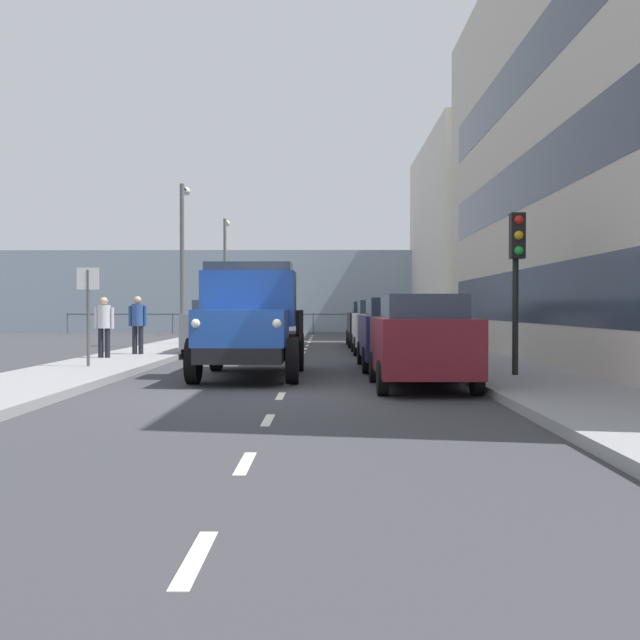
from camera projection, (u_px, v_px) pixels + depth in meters
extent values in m
plane|color=#38383D|center=(301.00, 357.00, 24.09)|extent=(80.00, 80.00, 0.00)
cube|color=gray|center=(455.00, 354.00, 24.04)|extent=(2.45, 42.84, 0.15)
cube|color=gray|center=(148.00, 354.00, 24.13)|extent=(2.45, 42.84, 0.15)
cube|color=silver|center=(195.00, 558.00, 4.67)|extent=(0.12, 1.10, 0.01)
cube|color=silver|center=(245.00, 463.00, 7.53)|extent=(0.12, 1.10, 0.01)
cube|color=silver|center=(268.00, 420.00, 10.42)|extent=(0.12, 1.10, 0.01)
cube|color=silver|center=(281.00, 396.00, 13.27)|extent=(0.12, 1.10, 0.01)
cube|color=silver|center=(288.00, 382.00, 15.70)|extent=(0.12, 1.10, 0.01)
cube|color=silver|center=(294.00, 371.00, 18.55)|extent=(0.12, 1.10, 0.01)
cube|color=silver|center=(298.00, 363.00, 21.14)|extent=(0.12, 1.10, 0.01)
cube|color=silver|center=(301.00, 358.00, 23.53)|extent=(0.12, 1.10, 0.01)
cube|color=silver|center=(304.00, 352.00, 26.26)|extent=(0.12, 1.10, 0.01)
cube|color=silver|center=(305.00, 349.00, 28.58)|extent=(0.12, 1.10, 0.01)
cube|color=silver|center=(307.00, 345.00, 31.08)|extent=(0.12, 1.10, 0.01)
cube|color=silver|center=(309.00, 342.00, 33.98)|extent=(0.12, 1.10, 0.01)
cube|color=silver|center=(310.00, 340.00, 36.76)|extent=(0.12, 1.10, 0.01)
cube|color=silver|center=(311.00, 338.00, 38.99)|extent=(0.12, 1.10, 0.01)
cube|color=silver|center=(312.00, 336.00, 41.79)|extent=(0.12, 1.10, 0.01)
cube|color=#2D3847|center=(527.00, 296.00, 20.38)|extent=(0.08, 20.95, 1.40)
cube|color=#2D3847|center=(528.00, 179.00, 20.33)|extent=(0.08, 20.95, 1.40)
cube|color=#2D3847|center=(528.00, 62.00, 20.29)|extent=(0.08, 20.95, 1.40)
cube|color=beige|center=(502.00, 239.00, 41.61)|extent=(8.16, 14.53, 10.18)
cube|color=#8C9EAD|center=(314.00, 291.00, 48.46)|extent=(80.00, 0.80, 5.00)
cylinder|color=#4C5156|center=(560.00, 323.00, 44.77)|extent=(0.08, 0.08, 1.20)
cylinder|color=#4C5156|center=(525.00, 323.00, 44.79)|extent=(0.08, 0.08, 1.20)
cylinder|color=#4C5156|center=(490.00, 323.00, 44.80)|extent=(0.08, 0.08, 1.20)
cylinder|color=#4C5156|center=(454.00, 323.00, 44.82)|extent=(0.08, 0.08, 1.20)
cylinder|color=#4C5156|center=(419.00, 323.00, 44.84)|extent=(0.08, 0.08, 1.20)
cylinder|color=#4C5156|center=(384.00, 323.00, 44.86)|extent=(0.08, 0.08, 1.20)
cylinder|color=#4C5156|center=(348.00, 323.00, 44.87)|extent=(0.08, 0.08, 1.20)
cylinder|color=#4C5156|center=(313.00, 323.00, 44.89)|extent=(0.08, 0.08, 1.20)
cylinder|color=#4C5156|center=(278.00, 323.00, 44.91)|extent=(0.08, 0.08, 1.20)
cylinder|color=#4C5156|center=(243.00, 323.00, 44.93)|extent=(0.08, 0.08, 1.20)
cylinder|color=#4C5156|center=(208.00, 323.00, 44.94)|extent=(0.08, 0.08, 1.20)
cylinder|color=#4C5156|center=(173.00, 323.00, 44.96)|extent=(0.08, 0.08, 1.20)
cylinder|color=#4C5156|center=(138.00, 323.00, 44.98)|extent=(0.08, 0.08, 1.20)
cylinder|color=#4C5156|center=(102.00, 323.00, 45.00)|extent=(0.08, 0.08, 1.20)
cylinder|color=#4C5156|center=(67.00, 323.00, 45.02)|extent=(0.08, 0.08, 1.20)
cube|color=#4C5156|center=(313.00, 314.00, 44.88)|extent=(28.00, 0.08, 0.08)
cube|color=black|center=(251.00, 349.00, 17.09)|extent=(1.64, 5.60, 0.30)
cube|color=#1E479E|center=(242.00, 328.00, 15.23)|extent=(1.72, 1.90, 0.70)
cube|color=silver|center=(237.00, 331.00, 14.33)|extent=(1.16, 0.08, 0.56)
sphere|color=white|center=(277.00, 323.00, 14.33)|extent=(0.20, 0.20, 0.20)
sphere|color=white|center=(196.00, 323.00, 14.34)|extent=(0.20, 0.20, 0.20)
cube|color=#1E479E|center=(250.00, 299.00, 16.73)|extent=(1.93, 1.34, 1.15)
cube|color=#2D3847|center=(249.00, 276.00, 16.73)|extent=(1.78, 1.23, 0.56)
cube|color=#2D2319|center=(257.00, 336.00, 18.43)|extent=(2.10, 2.80, 0.16)
cube|color=black|center=(300.00, 322.00, 18.41)|extent=(0.08, 2.80, 0.56)
cube|color=black|center=(213.00, 322.00, 18.43)|extent=(0.08, 2.80, 0.56)
cylinder|color=black|center=(292.00, 361.00, 15.40)|extent=(0.24, 0.90, 0.90)
cylinder|color=black|center=(193.00, 361.00, 15.42)|extent=(0.24, 0.90, 0.90)
cylinder|color=black|center=(298.00, 352.00, 18.62)|extent=(0.24, 0.90, 0.90)
cylinder|color=black|center=(216.00, 352.00, 18.64)|extent=(0.24, 0.90, 0.90)
cube|color=maroon|center=(421.00, 345.00, 14.52)|extent=(1.68, 3.87, 1.00)
cube|color=#2D3847|center=(423.00, 306.00, 14.31)|extent=(1.37, 2.13, 0.42)
cylinder|color=black|center=(374.00, 367.00, 15.74)|extent=(0.18, 0.60, 0.60)
cylinder|color=black|center=(454.00, 367.00, 15.72)|extent=(0.18, 0.60, 0.60)
cylinder|color=black|center=(382.00, 378.00, 13.34)|extent=(0.18, 0.60, 0.60)
cylinder|color=black|center=(477.00, 378.00, 13.33)|extent=(0.18, 0.60, 0.60)
cube|color=navy|center=(398.00, 336.00, 19.28)|extent=(1.78, 4.58, 1.00)
cube|color=#2D3847|center=(399.00, 307.00, 19.07)|extent=(1.46, 2.52, 0.42)
cylinder|color=black|center=(361.00, 353.00, 20.72)|extent=(0.18, 0.60, 0.60)
cylinder|color=black|center=(425.00, 353.00, 20.70)|extent=(0.18, 0.60, 0.60)
cylinder|color=black|center=(366.00, 360.00, 17.88)|extent=(0.18, 0.60, 0.60)
cylinder|color=black|center=(441.00, 360.00, 17.86)|extent=(0.18, 0.60, 0.60)
cube|color=white|center=(381.00, 329.00, 25.51)|extent=(1.74, 3.99, 1.00)
cube|color=#2D3847|center=(381.00, 307.00, 25.30)|extent=(1.42, 2.19, 0.42)
cylinder|color=black|center=(354.00, 343.00, 26.76)|extent=(0.18, 0.60, 0.60)
cylinder|color=black|center=(403.00, 343.00, 26.75)|extent=(0.18, 0.60, 0.60)
cylinder|color=black|center=(356.00, 346.00, 24.29)|extent=(0.18, 0.60, 0.60)
cylinder|color=black|center=(410.00, 346.00, 24.28)|extent=(0.18, 0.60, 0.60)
cube|color=black|center=(372.00, 326.00, 30.39)|extent=(1.83, 4.58, 1.00)
cube|color=#2D3847|center=(372.00, 307.00, 30.18)|extent=(1.50, 2.52, 0.42)
cylinder|color=black|center=(348.00, 337.00, 31.83)|extent=(0.18, 0.60, 0.60)
cylinder|color=black|center=(392.00, 337.00, 31.81)|extent=(0.18, 0.60, 0.60)
cylinder|color=black|center=(351.00, 340.00, 28.99)|extent=(0.18, 0.60, 0.60)
cylinder|color=black|center=(398.00, 340.00, 28.97)|extent=(0.18, 0.60, 0.60)
cube|color=slate|center=(222.00, 330.00, 24.78)|extent=(1.88, 4.51, 1.00)
cube|color=#2D3847|center=(223.00, 307.00, 24.97)|extent=(1.54, 2.48, 0.42)
cylinder|color=black|center=(246.00, 348.00, 23.38)|extent=(0.18, 0.60, 0.60)
cylinder|color=black|center=(186.00, 348.00, 23.40)|extent=(0.18, 0.60, 0.60)
cylinder|color=black|center=(255.00, 344.00, 26.18)|extent=(0.18, 0.60, 0.60)
cylinder|color=black|center=(201.00, 344.00, 26.20)|extent=(0.18, 0.60, 0.60)
cube|color=#B21E1E|center=(245.00, 325.00, 31.58)|extent=(1.88, 4.51, 1.00)
cube|color=#2D3847|center=(245.00, 307.00, 31.77)|extent=(1.54, 2.48, 0.42)
cylinder|color=black|center=(264.00, 339.00, 30.18)|extent=(0.18, 0.60, 0.60)
cylinder|color=black|center=(218.00, 339.00, 30.20)|extent=(0.18, 0.60, 0.60)
cylinder|color=black|center=(270.00, 336.00, 32.98)|extent=(0.18, 0.60, 0.60)
cylinder|color=black|center=(227.00, 336.00, 33.00)|extent=(0.18, 0.60, 0.60)
cube|color=#B7BABF|center=(259.00, 322.00, 38.27)|extent=(1.76, 4.19, 1.00)
cube|color=#2D3847|center=(259.00, 307.00, 38.46)|extent=(1.44, 2.30, 0.42)
cylinder|color=black|center=(275.00, 333.00, 36.97)|extent=(0.18, 0.60, 0.60)
cylinder|color=black|center=(239.00, 333.00, 36.99)|extent=(0.18, 0.60, 0.60)
cylinder|color=black|center=(278.00, 332.00, 39.57)|extent=(0.18, 0.60, 0.60)
cylinder|color=black|center=(245.00, 332.00, 39.58)|extent=(0.18, 0.60, 0.60)
cylinder|color=black|center=(107.00, 343.00, 21.16)|extent=(0.14, 0.14, 0.78)
cylinder|color=black|center=(101.00, 343.00, 21.16)|extent=(0.14, 0.14, 0.78)
cylinder|color=silver|center=(104.00, 317.00, 21.15)|extent=(0.34, 0.34, 0.62)
cylinder|color=silver|center=(112.00, 318.00, 21.15)|extent=(0.09, 0.09, 0.57)
cylinder|color=silver|center=(96.00, 318.00, 21.15)|extent=(0.09, 0.09, 0.57)
sphere|color=tan|center=(104.00, 301.00, 21.14)|extent=(0.21, 0.21, 0.21)
cylinder|color=black|center=(141.00, 340.00, 22.82)|extent=(0.14, 0.14, 0.81)
cylinder|color=black|center=(135.00, 340.00, 22.82)|extent=(0.14, 0.14, 0.81)
cylinder|color=#2D4C8C|center=(138.00, 315.00, 22.81)|extent=(0.34, 0.34, 0.64)
cylinder|color=#2D4C8C|center=(145.00, 316.00, 22.81)|extent=(0.09, 0.09, 0.59)
cylinder|color=#2D4C8C|center=(130.00, 316.00, 22.81)|extent=(0.09, 0.09, 0.59)
sphere|color=tan|center=(138.00, 300.00, 22.80)|extent=(0.22, 0.22, 0.22)
cylinder|color=black|center=(515.00, 294.00, 15.72)|extent=(0.12, 0.12, 3.20)
cube|color=black|center=(517.00, 236.00, 15.56)|extent=(0.28, 0.24, 0.90)
sphere|color=red|center=(519.00, 220.00, 15.44)|extent=(0.18, 0.18, 0.18)
sphere|color=orange|center=(519.00, 235.00, 15.44)|extent=(0.18, 0.18, 0.18)
sphere|color=green|center=(519.00, 251.00, 15.45)|extent=(0.18, 0.18, 0.18)
cylinder|color=#59595B|center=(182.00, 264.00, 29.46)|extent=(0.16, 0.16, 5.95)
cylinder|color=#59595B|center=(184.00, 188.00, 29.87)|extent=(0.10, 0.90, 0.10)
sphere|color=silver|center=(186.00, 191.00, 30.32)|extent=(0.32, 0.32, 0.32)
cylinder|color=#59595B|center=(225.00, 276.00, 41.63)|extent=(0.16, 0.16, 6.02)
cylinder|color=#59595B|center=(226.00, 222.00, 42.04)|extent=(0.10, 0.90, 0.10)
sphere|color=silver|center=(227.00, 223.00, 42.49)|extent=(0.32, 0.32, 0.32)
cylinder|color=#4C4C4C|center=(88.00, 318.00, 18.04)|extent=(0.07, 0.07, 2.20)
cube|color=silver|center=(88.00, 279.00, 18.02)|extent=(0.50, 0.04, 0.50)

